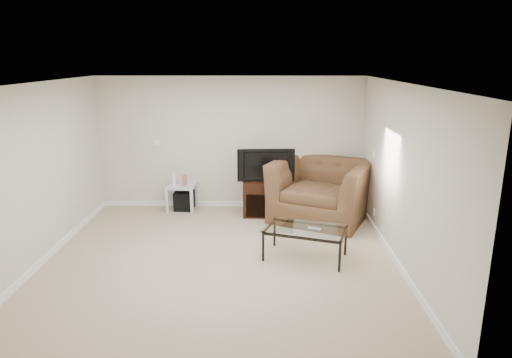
{
  "coord_description": "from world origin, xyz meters",
  "views": [
    {
      "loc": [
        0.6,
        -6.0,
        2.83
      ],
      "look_at": [
        0.5,
        1.2,
        0.9
      ],
      "focal_mm": 32.0,
      "sensor_mm": 36.0,
      "label": 1
    }
  ],
  "objects_px": {
    "coffee_table": "(305,243)",
    "television": "(266,164)",
    "subwoofer": "(184,200)",
    "recliner": "(321,181)",
    "side_table": "(182,197)",
    "tv_stand": "(265,197)"
  },
  "relations": [
    {
      "from": "tv_stand",
      "to": "recliner",
      "type": "height_order",
      "value": "recliner"
    },
    {
      "from": "tv_stand",
      "to": "television",
      "type": "bearing_deg",
      "value": -90.0
    },
    {
      "from": "tv_stand",
      "to": "subwoofer",
      "type": "bearing_deg",
      "value": 171.23
    },
    {
      "from": "side_table",
      "to": "recliner",
      "type": "xyz_separation_m",
      "value": [
        2.56,
        -0.47,
        0.46
      ]
    },
    {
      "from": "subwoofer",
      "to": "recliner",
      "type": "xyz_separation_m",
      "value": [
        2.53,
        -0.48,
        0.53
      ]
    },
    {
      "from": "recliner",
      "to": "subwoofer",
      "type": "bearing_deg",
      "value": -166.09
    },
    {
      "from": "tv_stand",
      "to": "coffee_table",
      "type": "bearing_deg",
      "value": -73.38
    },
    {
      "from": "tv_stand",
      "to": "recliner",
      "type": "distance_m",
      "value": 1.07
    },
    {
      "from": "subwoofer",
      "to": "coffee_table",
      "type": "bearing_deg",
      "value": -45.74
    },
    {
      "from": "side_table",
      "to": "recliner",
      "type": "bearing_deg",
      "value": -10.32
    },
    {
      "from": "television",
      "to": "subwoofer",
      "type": "distance_m",
      "value": 1.77
    },
    {
      "from": "tv_stand",
      "to": "side_table",
      "type": "bearing_deg",
      "value": 172.08
    },
    {
      "from": "television",
      "to": "side_table",
      "type": "bearing_deg",
      "value": 167.5
    },
    {
      "from": "side_table",
      "to": "recliner",
      "type": "distance_m",
      "value": 2.64
    },
    {
      "from": "recliner",
      "to": "coffee_table",
      "type": "height_order",
      "value": "recliner"
    },
    {
      "from": "tv_stand",
      "to": "recliner",
      "type": "bearing_deg",
      "value": -13.27
    },
    {
      "from": "television",
      "to": "recliner",
      "type": "bearing_deg",
      "value": -14.8
    },
    {
      "from": "television",
      "to": "coffee_table",
      "type": "relative_size",
      "value": 0.82
    },
    {
      "from": "subwoofer",
      "to": "coffee_table",
      "type": "distance_m",
      "value": 3.03
    },
    {
      "from": "side_table",
      "to": "recliner",
      "type": "height_order",
      "value": "recliner"
    },
    {
      "from": "coffee_table",
      "to": "television",
      "type": "bearing_deg",
      "value": 106.56
    },
    {
      "from": "recliner",
      "to": "coffee_table",
      "type": "bearing_deg",
      "value": -79.05
    }
  ]
}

